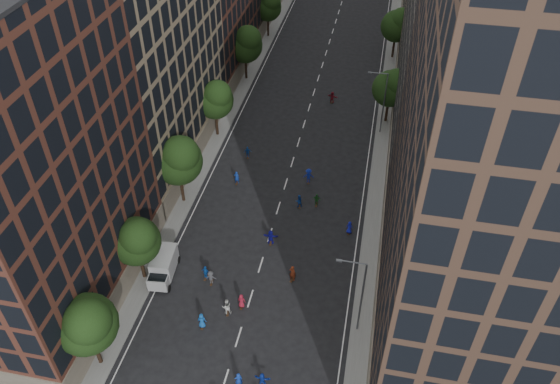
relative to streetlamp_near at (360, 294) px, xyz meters
The scene contains 34 objects.
ground 30.30m from the streetlamp_near, 110.32° to the left, with size 240.00×240.00×0.00m, color black.
sidewalk_left 42.27m from the streetlamp_near, 122.21° to the left, with size 4.00×105.00×0.15m, color slate.
sidewalk_right 35.90m from the streetlamp_near, 87.37° to the left, with size 4.00×105.00×0.15m, color slate.
bldg_left_a 30.99m from the streetlamp_near, behind, with size 14.00×22.00×30.00m, color #50291E.
bldg_left_b 39.13m from the streetlamp_near, 141.93° to the left, with size 14.00×26.00×34.00m, color #847156.
bldg_right_a 15.75m from the streetlamp_near, 19.17° to the left, with size 14.00×30.00×36.00m, color #463125.
bldg_right_b 35.03m from the streetlamp_near, 74.90° to the left, with size 14.00×28.00×33.00m, color #655D54.
tree_left_0 22.89m from the streetlamp_near, 159.12° to the right, with size 5.20×5.20×8.83m.
tree_left_1 21.47m from the streetlamp_near, behind, with size 4.80×4.80×8.21m.
tree_left_2 25.48m from the streetlamp_near, 147.07° to the left, with size 5.60×5.60×9.45m.
tree_left_3 35.12m from the streetlamp_near, 127.52° to the left, with size 5.00×5.00×8.58m.
tree_left_4 48.78m from the streetlamp_near, 115.99° to the left, with size 5.40×5.40×9.08m.
tree_left_5 63.57m from the streetlamp_near, 109.66° to the left, with size 4.80×4.80×8.33m.
tree_right_a 35.87m from the streetlamp_near, 88.38° to the left, with size 5.00×5.00×8.39m.
tree_right_b 55.86m from the streetlamp_near, 88.95° to the left, with size 5.20×5.20×8.83m.
streetlamp_near is the anchor object (origin of this frame).
streetlamp_far 33.00m from the streetlamp_near, 90.00° to the left, with size 2.64×0.22×9.06m.
cargo_van 20.23m from the streetlamp_near, behind, with size 2.65×4.90×2.51m.
skater_0 14.82m from the streetlamp_near, 169.55° to the right, with size 0.83×0.54×1.70m, color blue.
skater_1 12.65m from the streetlamp_near, 139.39° to the right, with size 0.67×0.44×1.83m, color #153AAE.
skater_4 16.26m from the streetlamp_near, 168.49° to the left, with size 0.98×0.41×1.67m, color blue.
skater_5 11.06m from the streetlamp_near, 134.69° to the right, with size 1.40×0.45×1.51m, color #1536B2.
skater_6 11.78m from the streetlamp_near, behind, with size 0.78×0.51×1.60m, color #AD1C33.
skater_7 9.23m from the streetlamp_near, 145.35° to the left, with size 0.71×0.46×1.93m, color maroon.
skater_8 12.85m from the streetlamp_near, behind, with size 0.89×0.69×1.83m, color silver.
skater_9 15.53m from the streetlamp_near, 169.83° to the left, with size 1.04×0.60×1.61m, color #47484C.
skater_10 18.03m from the streetlamp_near, 110.33° to the left, with size 0.92×0.38×1.58m, color #1B5C1F.
skater_11 14.30m from the streetlamp_near, 137.24° to the left, with size 1.64×0.52×1.77m, color #141297.
skater_12 13.44m from the streetlamp_near, 98.45° to the left, with size 0.76×0.49×1.55m, color #1519AE.
skater_13 24.95m from the streetlamp_near, 131.43° to the left, with size 0.62×0.41×1.71m, color #153BAE.
skater_14 18.19m from the streetlamp_near, 117.17° to the left, with size 0.80×0.63×1.65m, color #123A99.
skater_15 22.17m from the streetlamp_near, 110.74° to the left, with size 1.26×0.72×1.95m, color #122397.
skater_16 29.16m from the streetlamp_near, 124.27° to the left, with size 0.94×0.39×1.60m, color #164FB4.
skater_17 40.46m from the streetlamp_near, 100.42° to the left, with size 1.57×0.50×1.69m, color maroon.
Camera 1 is at (9.65, -19.06, 42.73)m, focal length 35.00 mm.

